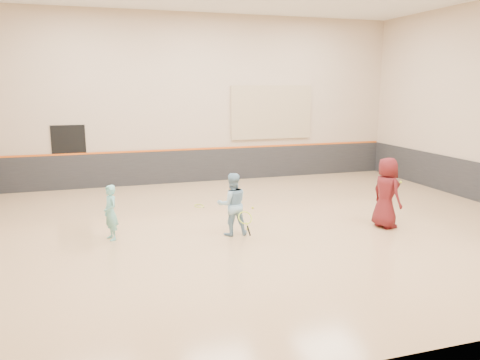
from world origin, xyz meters
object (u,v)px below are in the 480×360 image
object	(u,v)px
girl	(111,213)
spare_racket	(199,205)
instructor	(232,204)
young_man	(386,193)

from	to	relation	value
girl	spare_racket	bearing A→B (deg)	113.16
girl	instructor	world-z (taller)	instructor
instructor	young_man	world-z (taller)	young_man
instructor	young_man	distance (m)	3.89
instructor	young_man	xyz separation A→B (m)	(3.85, -0.55, 0.13)
girl	young_man	size ratio (longest dim) A/B	0.73
girl	spare_racket	distance (m)	3.53
young_man	spare_racket	xyz separation A→B (m)	(-4.04, 3.38, -0.83)
girl	young_man	world-z (taller)	young_man
young_man	spare_racket	world-z (taller)	young_man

